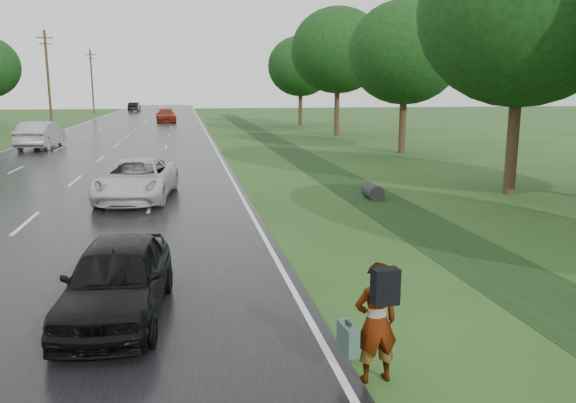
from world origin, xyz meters
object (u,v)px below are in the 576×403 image
(silver_sedan, at_px, (41,135))
(white_pickup, at_px, (137,179))
(pedestrian, at_px, (375,321))
(dark_sedan, at_px, (117,279))

(silver_sedan, bearing_deg, white_pickup, 115.06)
(pedestrian, relative_size, dark_sedan, 0.42)
(white_pickup, height_order, silver_sedan, silver_sedan)
(white_pickup, xyz_separation_m, silver_sedan, (-7.72, 19.49, 0.17))
(dark_sedan, xyz_separation_m, silver_sedan, (-8.22, 30.49, 0.21))
(pedestrian, bearing_deg, dark_sedan, -42.56)
(dark_sedan, bearing_deg, white_pickup, 97.14)
(silver_sedan, bearing_deg, pedestrian, 113.08)
(silver_sedan, bearing_deg, dark_sedan, 108.54)
(dark_sedan, bearing_deg, silver_sedan, 109.62)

